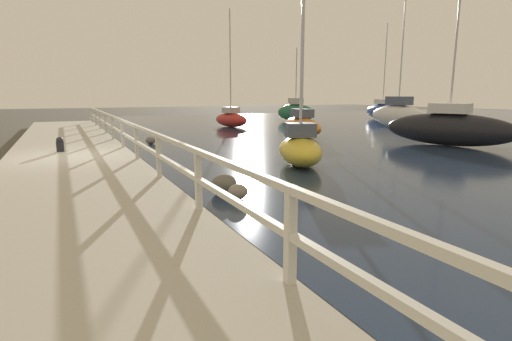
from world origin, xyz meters
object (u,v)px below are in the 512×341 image
(mooring_bollard, at_px, (60,144))
(sailboat_green, at_px, (296,112))
(sailboat_blue, at_px, (382,111))
(sailboat_orange, at_px, (302,125))
(sailboat_black, at_px, (448,128))
(sailboat_red, at_px, (231,118))
(sailboat_yellow, at_px, (300,148))
(sailboat_white, at_px, (398,115))

(mooring_bollard, height_order, sailboat_green, sailboat_green)
(sailboat_blue, bearing_deg, mooring_bollard, -140.08)
(sailboat_green, distance_m, sailboat_blue, 8.77)
(sailboat_orange, height_order, sailboat_black, sailboat_black)
(sailboat_red, xyz_separation_m, sailboat_black, (4.67, -13.72, 0.19))
(sailboat_red, height_order, sailboat_black, sailboat_black)
(sailboat_red, distance_m, sailboat_orange, 7.19)
(sailboat_orange, bearing_deg, sailboat_green, 74.71)
(sailboat_blue, bearing_deg, sailboat_yellow, -125.34)
(sailboat_black, bearing_deg, sailboat_yellow, 171.36)
(sailboat_red, distance_m, sailboat_green, 7.61)
(sailboat_orange, distance_m, sailboat_blue, 17.11)
(sailboat_red, bearing_deg, sailboat_blue, -4.22)
(mooring_bollard, relative_size, sailboat_red, 0.06)
(sailboat_black, xyz_separation_m, sailboat_blue, (11.09, 15.81, -0.02))
(sailboat_white, height_order, sailboat_green, sailboat_white)
(mooring_bollard, xyz_separation_m, sailboat_yellow, (6.85, -4.01, -0.05))
(mooring_bollard, bearing_deg, sailboat_yellow, -30.34)
(sailboat_red, bearing_deg, mooring_bollard, -145.75)
(sailboat_red, height_order, sailboat_white, sailboat_white)
(mooring_bollard, distance_m, sailboat_black, 15.60)
(sailboat_green, bearing_deg, sailboat_red, -177.23)
(sailboat_orange, bearing_deg, sailboat_red, 115.02)
(sailboat_white, relative_size, sailboat_orange, 1.08)
(sailboat_yellow, relative_size, sailboat_white, 0.74)
(sailboat_white, distance_m, sailboat_green, 8.89)
(sailboat_green, bearing_deg, sailboat_blue, -24.98)
(sailboat_yellow, bearing_deg, sailboat_white, 57.14)
(sailboat_yellow, distance_m, sailboat_orange, 9.57)
(sailboat_red, xyz_separation_m, sailboat_green, (7.03, 2.90, 0.21))
(sailboat_black, relative_size, sailboat_blue, 0.98)
(sailboat_red, relative_size, sailboat_blue, 0.93)
(sailboat_red, relative_size, sailboat_white, 0.95)
(sailboat_orange, bearing_deg, sailboat_black, -48.64)
(sailboat_blue, bearing_deg, sailboat_green, -171.90)
(sailboat_yellow, distance_m, sailboat_blue, 26.10)
(mooring_bollard, xyz_separation_m, sailboat_orange, (12.02, 4.04, -0.00))
(sailboat_yellow, height_order, sailboat_black, sailboat_black)
(sailboat_black, bearing_deg, mooring_bollard, 152.42)
(sailboat_red, bearing_deg, sailboat_white, -40.40)
(sailboat_blue, bearing_deg, sailboat_red, -159.02)
(sailboat_yellow, bearing_deg, sailboat_blue, 63.59)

